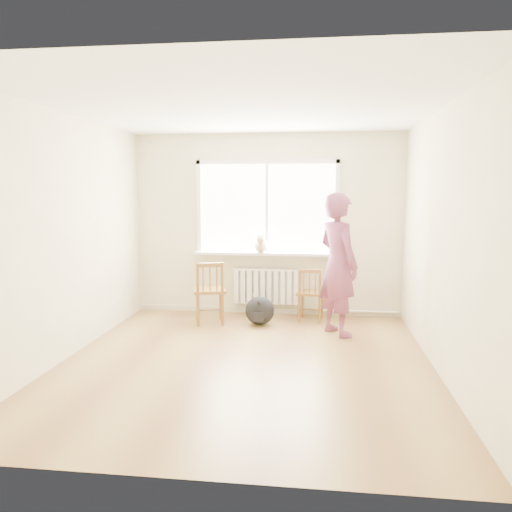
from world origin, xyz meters
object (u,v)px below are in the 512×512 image
(chair_right, at_px, (310,295))
(backpack, at_px, (260,311))
(chair_left, at_px, (210,293))
(cat, at_px, (261,245))
(person, at_px, (338,265))

(chair_right, xyz_separation_m, backpack, (-0.70, -0.29, -0.19))
(chair_left, bearing_deg, cat, -156.38)
(chair_right, distance_m, person, 0.88)
(chair_left, distance_m, cat, 1.05)
(person, bearing_deg, backpack, 38.64)
(chair_left, xyz_separation_m, cat, (0.66, 0.54, 0.62))
(chair_right, bearing_deg, person, 128.33)
(chair_left, height_order, person, person)
(cat, bearing_deg, chair_right, -19.71)
(cat, bearing_deg, person, -40.27)
(chair_right, bearing_deg, cat, -8.60)
(person, xyz_separation_m, cat, (-1.09, 0.82, 0.15))
(chair_left, distance_m, person, 1.84)
(chair_left, xyz_separation_m, backpack, (0.70, 0.03, -0.25))
(person, bearing_deg, cat, 18.45)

